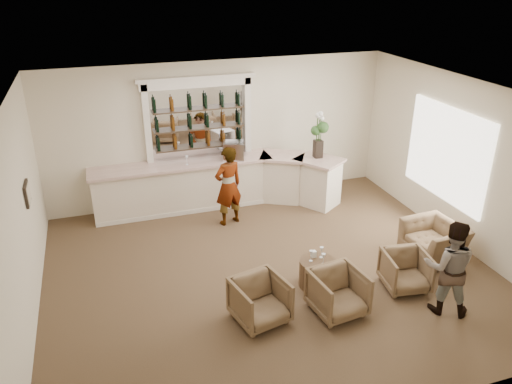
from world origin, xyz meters
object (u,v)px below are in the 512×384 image
at_px(espresso_machine, 234,151).
at_px(armchair_center, 338,293).
at_px(sommelier, 228,186).
at_px(armchair_left, 260,301).
at_px(bar_counter, 220,184).
at_px(guest, 449,268).
at_px(armchair_far, 434,240).
at_px(cocktail_table, 317,273).
at_px(armchair_right, 406,271).
at_px(flower_vase, 319,132).

bearing_deg(espresso_machine, armchair_center, -67.90).
relative_size(sommelier, espresso_machine, 3.83).
relative_size(sommelier, armchair_left, 2.18).
relative_size(bar_counter, guest, 3.51).
bearing_deg(bar_counter, sommelier, -91.82).
bearing_deg(guest, sommelier, -26.41).
distance_m(bar_counter, armchair_far, 4.83).
height_order(cocktail_table, armchair_right, armchair_right).
distance_m(armchair_left, espresso_machine, 4.43).
distance_m(bar_counter, sommelier, 0.93).
bearing_deg(bar_counter, armchair_center, -79.61).
xyz_separation_m(cocktail_table, armchair_center, (-0.01, -0.80, 0.12)).
relative_size(cocktail_table, guest, 0.39).
bearing_deg(bar_counter, armchair_right, -61.80).
relative_size(sommelier, armchair_right, 2.33).
bearing_deg(armchair_left, sommelier, 70.05).
distance_m(armchair_left, armchair_far, 3.89).
height_order(armchair_center, armchair_right, armchair_center).
bearing_deg(armchair_far, armchair_center, -74.00).
distance_m(guest, armchair_left, 3.05).
bearing_deg(espresso_machine, guest, -50.37).
distance_m(guest, armchair_center, 1.80).
bearing_deg(flower_vase, espresso_machine, 164.97).
xyz_separation_m(guest, armchair_center, (-1.68, 0.49, -0.44)).
bearing_deg(armchair_far, armchair_left, -83.50).
bearing_deg(bar_counter, armchair_left, -95.97).
xyz_separation_m(armchair_left, armchair_center, (1.26, -0.20, 0.00)).
bearing_deg(sommelier, bar_counter, -108.44).
xyz_separation_m(armchair_center, armchair_far, (2.55, 0.98, -0.03)).
bearing_deg(armchair_center, flower_vase, 63.76).
distance_m(armchair_center, armchair_right, 1.46).
bearing_deg(armchair_right, cocktail_table, 167.84).
bearing_deg(espresso_machine, armchair_far, -32.84).
bearing_deg(guest, armchair_far, -89.00).
relative_size(guest, flower_vase, 1.50).
distance_m(sommelier, espresso_machine, 1.07).
bearing_deg(flower_vase, cocktail_table, -114.06).
distance_m(cocktail_table, armchair_left, 1.40).
distance_m(guest, espresso_machine, 5.41).
distance_m(cocktail_table, armchair_right, 1.53).
xyz_separation_m(cocktail_table, armchair_right, (1.43, -0.55, 0.09)).
height_order(sommelier, guest, sommelier).
distance_m(armchair_left, flower_vase, 4.80).
bearing_deg(armchair_center, cocktail_table, 83.06).
distance_m(sommelier, flower_vase, 2.44).
xyz_separation_m(cocktail_table, sommelier, (-0.85, 2.76, 0.63)).
relative_size(armchair_center, armchair_far, 0.77).
bearing_deg(bar_counter, armchair_far, -45.79).
height_order(armchair_right, armchair_far, same).
relative_size(bar_counter, armchair_right, 7.55).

